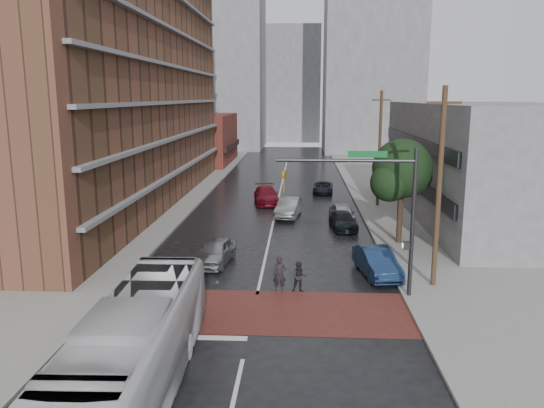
# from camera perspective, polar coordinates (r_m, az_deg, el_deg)

# --- Properties ---
(ground) EXTENTS (160.00, 160.00, 0.00)m
(ground) POSITION_cam_1_polar(r_m,az_deg,el_deg) (23.89, -2.11, -11.90)
(ground) COLOR black
(ground) RESTS_ON ground
(crosswalk) EXTENTS (14.00, 5.00, 0.02)m
(crosswalk) POSITION_cam_1_polar(r_m,az_deg,el_deg) (24.34, -2.00, -11.42)
(crosswalk) COLOR maroon
(crosswalk) RESTS_ON ground
(sidewalk_west) EXTENTS (9.00, 90.00, 0.15)m
(sidewalk_west) POSITION_cam_1_polar(r_m,az_deg,el_deg) (49.65, -12.79, 0.27)
(sidewalk_west) COLOR gray
(sidewalk_west) RESTS_ON ground
(sidewalk_east) EXTENTS (9.00, 90.00, 0.15)m
(sidewalk_east) POSITION_cam_1_polar(r_m,az_deg,el_deg) (48.70, 14.23, -0.01)
(sidewalk_east) COLOR gray
(sidewalk_east) RESTS_ON ground
(apartment_block) EXTENTS (10.00, 44.00, 28.00)m
(apartment_block) POSITION_cam_1_polar(r_m,az_deg,el_deg) (48.77, -16.82, 16.33)
(apartment_block) COLOR brown
(apartment_block) RESTS_ON ground
(storefront_west) EXTENTS (8.00, 16.00, 7.00)m
(storefront_west) POSITION_cam_1_polar(r_m,az_deg,el_deg) (77.35, -7.43, 6.95)
(storefront_west) COLOR maroon
(storefront_west) RESTS_ON ground
(building_east) EXTENTS (11.00, 26.00, 9.00)m
(building_east) POSITION_cam_1_polar(r_m,az_deg,el_deg) (44.54, 22.08, 4.22)
(building_east) COLOR gray
(building_east) RESTS_ON ground
(distant_tower_west) EXTENTS (18.00, 16.00, 32.00)m
(distant_tower_west) POSITION_cam_1_polar(r_m,az_deg,el_deg) (101.32, -6.24, 15.10)
(distant_tower_west) COLOR gray
(distant_tower_west) RESTS_ON ground
(distant_tower_east) EXTENTS (16.00, 14.00, 36.00)m
(distant_tower_east) POSITION_cam_1_polar(r_m,az_deg,el_deg) (94.98, 10.76, 16.43)
(distant_tower_east) COLOR gray
(distant_tower_east) RESTS_ON ground
(distant_tower_center) EXTENTS (12.00, 10.00, 24.00)m
(distant_tower_center) POSITION_cam_1_polar(r_m,az_deg,el_deg) (116.88, 2.15, 12.70)
(distant_tower_center) COLOR gray
(distant_tower_center) RESTS_ON ground
(street_tree) EXTENTS (4.20, 4.10, 6.90)m
(street_tree) POSITION_cam_1_polar(r_m,az_deg,el_deg) (34.81, 13.81, 3.31)
(street_tree) COLOR #332319
(street_tree) RESTS_ON ground
(signal_mast) EXTENTS (6.50, 0.30, 7.20)m
(signal_mast) POSITION_cam_1_polar(r_m,az_deg,el_deg) (25.08, 11.77, 0.33)
(signal_mast) COLOR #2D2D33
(signal_mast) RESTS_ON ground
(utility_pole_near) EXTENTS (1.60, 0.26, 10.00)m
(utility_pole_near) POSITION_cam_1_polar(r_m,az_deg,el_deg) (27.05, 17.53, 1.71)
(utility_pole_near) COLOR #473321
(utility_pole_near) RESTS_ON ground
(utility_pole_far) EXTENTS (1.60, 0.26, 10.00)m
(utility_pole_far) POSITION_cam_1_polar(r_m,az_deg,el_deg) (46.53, 11.49, 5.90)
(utility_pole_far) COLOR #473321
(utility_pole_far) RESTS_ON ground
(transit_bus) EXTENTS (2.96, 11.44, 3.17)m
(transit_bus) POSITION_cam_1_polar(r_m,az_deg,el_deg) (18.19, -14.33, -14.63)
(transit_bus) COLOR silver
(transit_bus) RESTS_ON ground
(pedestrian_a) EXTENTS (0.65, 0.43, 1.78)m
(pedestrian_a) POSITION_cam_1_polar(r_m,az_deg,el_deg) (26.29, 0.83, -7.59)
(pedestrian_a) COLOR black
(pedestrian_a) RESTS_ON ground
(pedestrian_b) EXTENTS (0.79, 0.64, 1.55)m
(pedestrian_b) POSITION_cam_1_polar(r_m,az_deg,el_deg) (26.31, 2.97, -7.85)
(pedestrian_b) COLOR black
(pedestrian_b) RESTS_ON ground
(car_travel_a) EXTENTS (2.24, 4.43, 1.45)m
(car_travel_a) POSITION_cam_1_polar(r_m,az_deg,el_deg) (30.76, -6.13, -5.13)
(car_travel_a) COLOR #969A9D
(car_travel_a) RESTS_ON ground
(car_travel_b) EXTENTS (2.27, 4.79, 1.52)m
(car_travel_b) POSITION_cam_1_polar(r_m,az_deg,el_deg) (42.46, 1.80, -0.38)
(car_travel_b) COLOR #989B9F
(car_travel_b) RESTS_ON ground
(car_travel_c) EXTENTS (2.83, 5.38, 1.49)m
(car_travel_c) POSITION_cam_1_polar(r_m,az_deg,el_deg) (47.86, -0.60, 0.96)
(car_travel_c) COLOR maroon
(car_travel_c) RESTS_ON ground
(suv_travel) EXTENTS (2.18, 4.21, 1.14)m
(suv_travel) POSITION_cam_1_polar(r_m,az_deg,el_deg) (53.15, 5.50, 1.77)
(suv_travel) COLOR black
(suv_travel) RESTS_ON ground
(car_parked_near) EXTENTS (2.33, 4.73, 1.49)m
(car_parked_near) POSITION_cam_1_polar(r_m,az_deg,el_deg) (29.21, 11.21, -6.14)
(car_parked_near) COLOR navy
(car_parked_near) RESTS_ON ground
(car_parked_mid) EXTENTS (2.07, 4.30, 1.21)m
(car_parked_mid) POSITION_cam_1_polar(r_m,az_deg,el_deg) (38.99, 7.66, -1.78)
(car_parked_mid) COLOR black
(car_parked_mid) RESTS_ON ground
(car_parked_far) EXTENTS (2.08, 4.45, 1.47)m
(car_parked_far) POSITION_cam_1_polar(r_m,az_deg,el_deg) (40.86, 7.58, -0.98)
(car_parked_far) COLOR #A9ABB1
(car_parked_far) RESTS_ON ground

